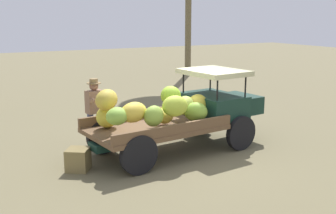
% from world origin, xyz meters
% --- Properties ---
extents(ground_plane, '(60.00, 60.00, 0.00)m').
position_xyz_m(ground_plane, '(0.00, 0.00, 0.00)').
color(ground_plane, '#706748').
extents(truck, '(4.57, 2.11, 1.85)m').
position_xyz_m(truck, '(0.06, 0.15, 0.92)').
color(truck, '#143127').
rests_on(truck, ground).
extents(farmer, '(0.52, 0.49, 1.67)m').
position_xyz_m(farmer, '(-1.67, 1.46, 0.95)').
color(farmer, '#4F516F').
rests_on(farmer, ground).
extents(wooden_crate, '(0.62, 0.62, 0.46)m').
position_xyz_m(wooden_crate, '(-2.54, 0.06, 0.23)').
color(wooden_crate, olive).
rests_on(wooden_crate, ground).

